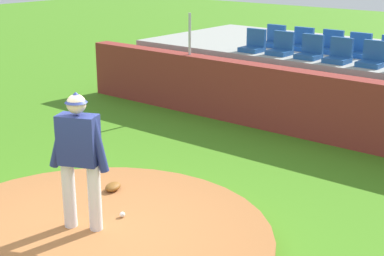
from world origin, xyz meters
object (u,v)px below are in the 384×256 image
(stadium_chair_0, at_px, (254,44))
(stadium_chair_2, at_px, (310,51))
(baseball, at_px, (122,215))
(stadium_chair_8, at_px, (302,43))
(fielding_glove, at_px, (113,187))
(stadium_chair_3, at_px, (339,55))
(stadium_chair_1, at_px, (281,47))
(stadium_chair_4, at_px, (373,58))
(stadium_chair_9, at_px, (331,46))
(pitcher, at_px, (79,151))
(stadium_chair_10, at_px, (358,49))
(stadium_chair_7, at_px, (274,40))

(stadium_chair_0, xyz_separation_m, stadium_chair_2, (1.41, 0.03, 0.00))
(baseball, distance_m, stadium_chair_8, 7.35)
(fielding_glove, bearing_deg, baseball, 35.52)
(stadium_chair_2, bearing_deg, stadium_chair_3, 177.47)
(stadium_chair_0, bearing_deg, stadium_chair_2, -178.63)
(stadium_chair_0, distance_m, stadium_chair_1, 0.70)
(stadium_chair_4, xyz_separation_m, stadium_chair_9, (-1.35, 0.89, 0.00))
(pitcher, xyz_separation_m, fielding_glove, (-0.58, 1.06, -0.98))
(baseball, bearing_deg, stadium_chair_4, 83.56)
(stadium_chair_0, xyz_separation_m, stadium_chair_3, (2.08, 0.00, 0.00))
(stadium_chair_3, height_order, stadium_chair_4, same)
(fielding_glove, relative_size, stadium_chair_9, 0.60)
(stadium_chair_0, distance_m, stadium_chair_10, 2.29)
(stadium_chair_8, height_order, stadium_chair_10, same)
(stadium_chair_4, height_order, stadium_chair_10, same)
(fielding_glove, height_order, stadium_chair_3, stadium_chair_3)
(stadium_chair_1, relative_size, stadium_chair_2, 1.00)
(stadium_chair_2, relative_size, stadium_chair_3, 1.00)
(fielding_glove, relative_size, stadium_chair_0, 0.60)
(pitcher, distance_m, stadium_chair_1, 6.87)
(pitcher, xyz_separation_m, stadium_chair_1, (-1.21, 6.75, 0.29))
(baseball, relative_size, stadium_chair_0, 0.15)
(stadium_chair_3, bearing_deg, stadium_chair_4, -176.37)
(stadium_chair_2, bearing_deg, pitcher, 94.20)
(baseball, distance_m, stadium_chair_9, 7.28)
(baseball, distance_m, fielding_glove, 0.93)
(fielding_glove, distance_m, stadium_chair_4, 6.02)
(fielding_glove, distance_m, stadium_chair_10, 6.72)
(pitcher, relative_size, stadium_chair_4, 3.56)
(stadium_chair_3, relative_size, stadium_chair_9, 1.00)
(stadium_chair_7, bearing_deg, stadium_chair_10, 179.78)
(stadium_chair_10, bearing_deg, baseball, 89.77)
(pitcher, xyz_separation_m, stadium_chair_3, (0.18, 6.71, 0.29))
(fielding_glove, bearing_deg, stadium_chair_0, 174.33)
(stadium_chair_0, distance_m, stadium_chair_4, 2.78)
(stadium_chair_3, bearing_deg, stadium_chair_10, -91.43)
(stadium_chair_1, height_order, stadium_chair_8, same)
(stadium_chair_1, relative_size, stadium_chair_3, 1.00)
(pitcher, height_order, stadium_chair_4, pitcher)
(stadium_chair_2, bearing_deg, stadium_chair_7, -31.23)
(fielding_glove, xyz_separation_m, stadium_chair_0, (-1.32, 5.65, 1.26))
(stadium_chair_2, relative_size, stadium_chair_9, 1.00)
(stadium_chair_9, xyz_separation_m, stadium_chair_10, (0.67, -0.04, 0.00))
(stadium_chair_3, distance_m, stadium_chair_9, 1.14)
(stadium_chair_0, bearing_deg, stadium_chair_9, -146.63)
(stadium_chair_3, bearing_deg, stadium_chair_1, -1.60)
(pitcher, distance_m, stadium_chair_10, 7.62)
(stadium_chair_4, xyz_separation_m, stadium_chair_10, (-0.67, 0.85, 0.00))
(baseball, xyz_separation_m, fielding_glove, (-0.75, 0.54, 0.02))
(stadium_chair_1, height_order, stadium_chair_2, same)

